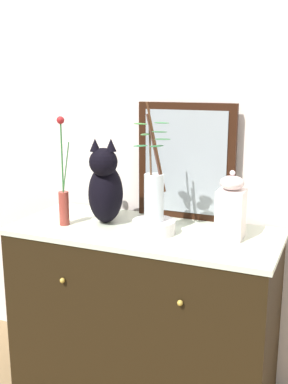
# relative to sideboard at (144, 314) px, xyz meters

# --- Properties ---
(wall_back) EXTENTS (4.40, 0.08, 2.60)m
(wall_back) POSITION_rel_sideboard_xyz_m (0.00, 0.35, 0.86)
(wall_back) COLOR silver
(wall_back) RESTS_ON ground_plane
(sideboard) EXTENTS (1.26, 0.57, 0.88)m
(sideboard) POSITION_rel_sideboard_xyz_m (0.00, 0.00, 0.00)
(sideboard) COLOR black
(sideboard) RESTS_ON ground_plane
(mirror_leaning) EXTENTS (0.50, 0.03, 0.58)m
(mirror_leaning) POSITION_rel_sideboard_xyz_m (0.12, 0.25, 0.73)
(mirror_leaning) COLOR black
(mirror_leaning) RESTS_ON sideboard
(cat_sitting) EXTENTS (0.24, 0.41, 0.42)m
(cat_sitting) POSITION_rel_sideboard_xyz_m (-0.22, 0.03, 0.61)
(cat_sitting) COLOR black
(cat_sitting) RESTS_ON sideboard
(vase_slim_green) EXTENTS (0.07, 0.05, 0.52)m
(vase_slim_green) POSITION_rel_sideboard_xyz_m (-0.38, -0.08, 0.58)
(vase_slim_green) COLOR maroon
(vase_slim_green) RESTS_ON sideboard
(bowl_porcelain) EXTENTS (0.20, 0.20, 0.06)m
(bowl_porcelain) POSITION_rel_sideboard_xyz_m (0.06, -0.04, 0.47)
(bowl_porcelain) COLOR silver
(bowl_porcelain) RESTS_ON sideboard
(vase_glass_clear) EXTENTS (0.19, 0.14, 0.53)m
(vase_glass_clear) POSITION_rel_sideboard_xyz_m (0.06, -0.04, 0.63)
(vase_glass_clear) COLOR silver
(vase_glass_clear) RESTS_ON bowl_porcelain
(jar_lidded_porcelain) EXTENTS (0.12, 0.12, 0.31)m
(jar_lidded_porcelain) POSITION_rel_sideboard_xyz_m (0.40, 0.03, 0.57)
(jar_lidded_porcelain) COLOR silver
(jar_lidded_porcelain) RESTS_ON sideboard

